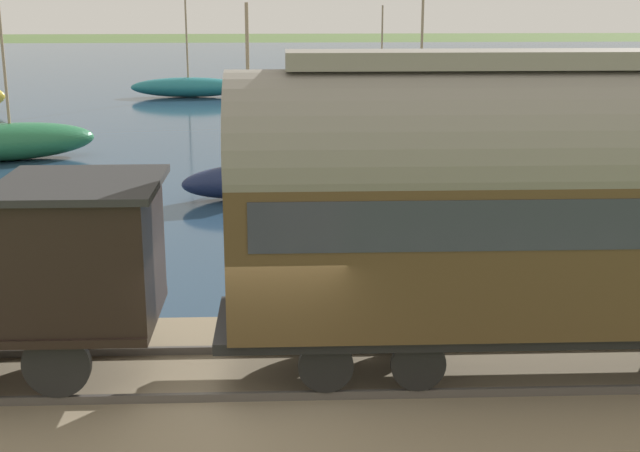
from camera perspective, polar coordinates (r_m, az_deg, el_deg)
name	(u,v)px	position (r m, az deg, el deg)	size (l,w,h in m)	color
ground_plane	(255,423)	(12.97, -4.15, -12.45)	(200.00, 200.00, 0.00)	#516B38
harbor_water	(276,85)	(55.03, -2.85, 9.00)	(80.00, 80.00, 0.01)	navy
rail_embankment	(256,390)	(13.34, -4.11, -10.44)	(4.77, 56.00, 0.61)	#84755B
passenger_coach	(576,197)	(13.02, 16.04, 1.81)	(2.23, 10.15, 4.55)	black
sailboat_navy	(250,178)	(25.80, -4.50, 3.07)	(2.03, 4.12, 5.50)	#192347
sailboat_black	(381,83)	(51.52, 3.94, 9.09)	(3.47, 4.43, 4.81)	black
sailboat_white	(419,125)	(34.85, 6.38, 6.47)	(3.97, 5.16, 6.73)	white
sailboat_green	(11,141)	(33.11, -19.16, 5.15)	(3.71, 5.98, 7.04)	#236B42
sailboat_teal	(188,87)	(49.54, -8.42, 8.80)	(1.58, 6.30, 7.06)	#1E707A
rowboat_off_pier	(633,251)	(21.33, 19.42, -1.55)	(1.97, 2.47, 0.32)	#B7B2A3
rowboat_near_shore	(54,230)	(22.45, -16.65, -0.22)	(0.87, 2.95, 0.52)	silver
rowboat_mid_harbor	(425,198)	(25.36, 6.73, 1.82)	(1.14, 2.09, 0.31)	silver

